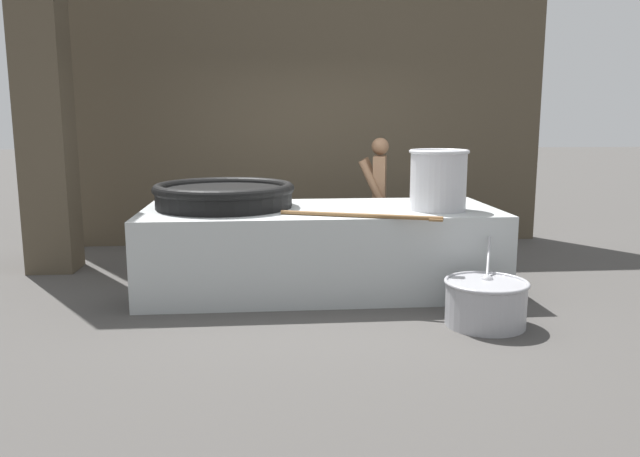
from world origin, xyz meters
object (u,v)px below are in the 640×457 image
object	(u,v)px
giant_wok_near	(224,194)
cook	(379,195)
prep_bowl_vegetables	(486,300)
stock_pot	(438,179)

from	to	relation	value
giant_wok_near	cook	size ratio (longest dim) A/B	0.95
giant_wok_near	cook	distance (m)	2.07
cook	prep_bowl_vegetables	xyz separation A→B (m)	(0.46, -2.47, -0.59)
cook	prep_bowl_vegetables	distance (m)	2.58
stock_pot	prep_bowl_vegetables	xyz separation A→B (m)	(0.15, -1.02, -0.92)
giant_wok_near	prep_bowl_vegetables	xyz separation A→B (m)	(2.23, -1.40, -0.75)
stock_pot	prep_bowl_vegetables	world-z (taller)	stock_pot
prep_bowl_vegetables	stock_pot	bearing A→B (deg)	98.17
prep_bowl_vegetables	giant_wok_near	bearing A→B (deg)	147.78
cook	prep_bowl_vegetables	size ratio (longest dim) A/B	1.70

